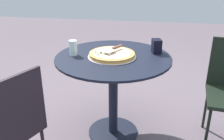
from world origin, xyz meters
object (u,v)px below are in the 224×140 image
(pizza_on_tray, at_px, (112,55))
(drinking_cup, at_px, (73,48))
(patio_table, at_px, (113,77))
(napkin_dispenser, at_px, (157,46))
(pizza_server, at_px, (113,49))
(patio_chair_near, at_px, (6,126))

(pizza_on_tray, xyz_separation_m, drinking_cup, (-0.01, 0.32, 0.04))
(patio_table, relative_size, pizza_on_tray, 2.41)
(drinking_cup, bearing_deg, patio_table, -86.18)
(drinking_cup, height_order, napkin_dispenser, drinking_cup)
(drinking_cup, distance_m, napkin_dispenser, 0.69)
(patio_table, relative_size, pizza_server, 4.61)
(pizza_on_tray, height_order, drinking_cup, drinking_cup)
(patio_table, height_order, pizza_on_tray, pizza_on_tray)
(drinking_cup, bearing_deg, napkin_dispenser, -75.25)
(drinking_cup, relative_size, patio_chair_near, 0.14)
(pizza_server, distance_m, drinking_cup, 0.33)
(patio_table, relative_size, drinking_cup, 7.59)
(patio_table, distance_m, napkin_dispenser, 0.45)
(patio_chair_near, bearing_deg, patio_table, -39.02)
(patio_table, height_order, patio_chair_near, patio_chair_near)
(napkin_dispenser, distance_m, patio_chair_near, 1.29)
(pizza_on_tray, distance_m, pizza_server, 0.05)
(napkin_dispenser, bearing_deg, pizza_on_tray, -79.77)
(pizza_on_tray, height_order, pizza_server, pizza_server)
(napkin_dispenser, bearing_deg, patio_chair_near, -61.24)
(pizza_server, relative_size, patio_chair_near, 0.24)
(patio_chair_near, bearing_deg, pizza_server, -38.07)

